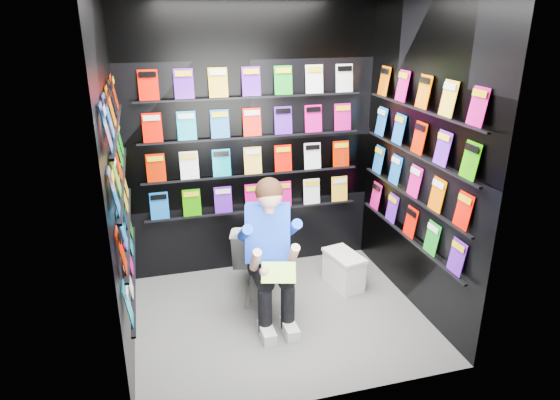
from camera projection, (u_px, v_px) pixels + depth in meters
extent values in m
plane|color=#565654|center=(280.00, 317.00, 4.27)|extent=(2.40, 2.40, 0.00)
cube|color=black|center=(252.00, 141.00, 4.71)|extent=(2.40, 0.04, 2.60)
cube|color=black|center=(326.00, 222.00, 2.91)|extent=(2.40, 0.04, 2.60)
cube|color=black|center=(116.00, 186.00, 3.51)|extent=(0.04, 2.00, 2.60)
cube|color=black|center=(420.00, 160.00, 4.11)|extent=(0.04, 2.00, 2.60)
imported|color=white|center=(257.00, 255.00, 4.54)|extent=(0.61, 0.84, 0.73)
cube|color=silver|center=(344.00, 271.00, 4.71)|extent=(0.30, 0.44, 0.30)
cube|color=silver|center=(344.00, 255.00, 4.65)|extent=(0.32, 0.47, 0.03)
cube|color=green|center=(279.00, 273.00, 3.81)|extent=(0.29, 0.22, 0.11)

